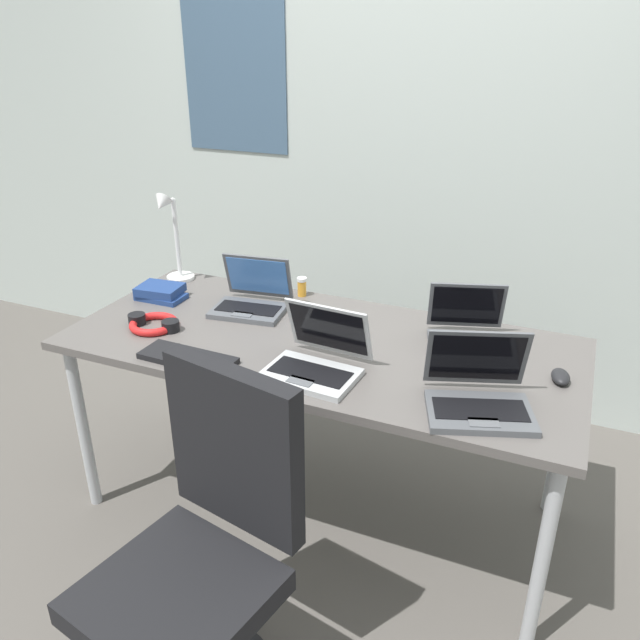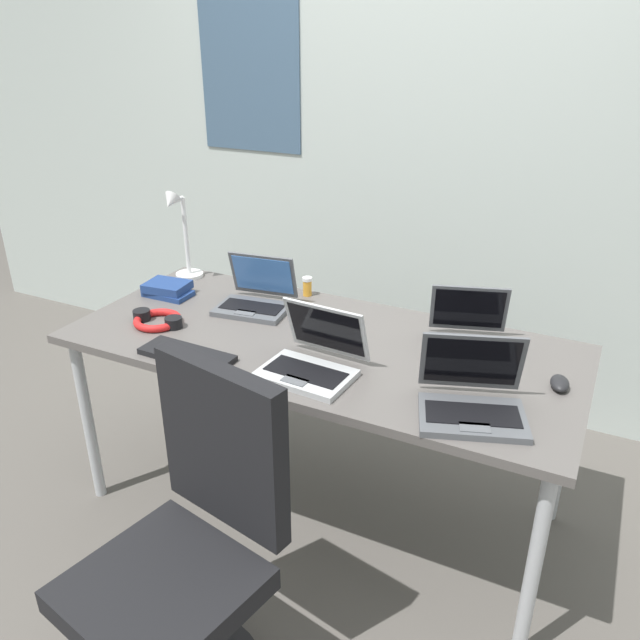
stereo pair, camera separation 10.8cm
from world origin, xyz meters
TOP-DOWN VIEW (x-y plane):
  - ground_plane at (0.00, 0.00)m, footprint 12.00×12.00m
  - wall_back at (-0.00, 1.10)m, footprint 6.00×0.13m
  - desk at (0.00, 0.00)m, footprint 1.80×0.80m
  - desk_lamp at (-0.80, 0.28)m, footprint 0.12×0.18m
  - laptop_mid_desk at (0.48, 0.19)m, footprint 0.32×0.30m
  - laptop_front_left at (0.08, -0.21)m, footprint 0.31×0.29m
  - laptop_far_corner at (-0.35, 0.14)m, footprint 0.30×0.28m
  - laptop_back_right at (0.59, -0.22)m, footprint 0.37×0.35m
  - external_keyboard at (-0.34, -0.31)m, footprint 0.33×0.13m
  - computer_mouse at (0.80, 0.04)m, footprint 0.07×0.11m
  - cell_phone at (0.01, 0.13)m, footprint 0.07×0.14m
  - headphones at (-0.61, -0.14)m, footprint 0.21×0.18m
  - pill_bottle at (-0.23, 0.35)m, footprint 0.04×0.04m
  - book_stack at (-0.75, 0.09)m, footprint 0.20×0.15m
  - office_chair at (-0.00, -0.82)m, footprint 0.52×0.58m

SIDE VIEW (x-z plane):
  - ground_plane at x=0.00m, z-range 0.00..0.00m
  - office_chair at x=0.00m, z-range -0.09..0.88m
  - desk at x=0.00m, z-range 0.31..1.05m
  - cell_phone at x=0.01m, z-range 0.74..0.75m
  - external_keyboard at x=-0.34m, z-range 0.74..0.76m
  - headphones at x=-0.61m, z-range 0.74..0.78m
  - computer_mouse at x=0.80m, z-range 0.74..0.77m
  - book_stack at x=-0.75m, z-range 0.74..0.79m
  - pill_bottle at x=-0.23m, z-range 0.74..0.82m
  - laptop_mid_desk at x=0.48m, z-range 0.68..0.88m
  - laptop_far_corner at x=-0.35m, z-range 0.68..0.88m
  - laptop_front_left at x=0.08m, z-range 0.68..0.89m
  - laptop_back_right at x=0.59m, z-range 0.68..0.89m
  - desk_lamp at x=-0.80m, z-range 0.74..1.14m
  - wall_back at x=0.00m, z-range 0.00..2.60m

